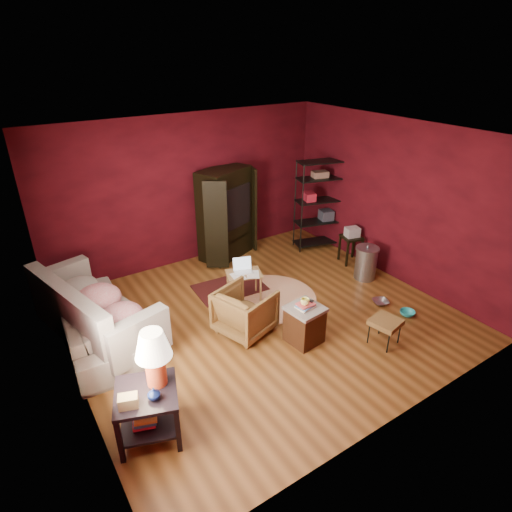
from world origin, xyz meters
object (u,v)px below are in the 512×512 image
at_px(wire_shelving, 319,201).
at_px(hamper, 304,324).
at_px(sofa, 95,317).
at_px(side_table, 150,376).
at_px(tv_armoire, 226,213).
at_px(laptop_desk, 244,275).
at_px(armchair, 245,309).

bearing_deg(wire_shelving, hamper, -117.88).
distance_m(sofa, side_table, 1.97).
bearing_deg(tv_armoire, side_table, -151.33).
bearing_deg(hamper, wire_shelving, 46.49).
distance_m(laptop_desk, tv_armoire, 1.73).
height_order(armchair, wire_shelving, wire_shelving).
relative_size(armchair, hamper, 1.16).
relative_size(hamper, wire_shelving, 0.36).
bearing_deg(armchair, laptop_desk, -48.67).
height_order(laptop_desk, wire_shelving, wire_shelving).
bearing_deg(laptop_desk, hamper, -66.02).
distance_m(armchair, hamper, 0.89).
bearing_deg(armchair, tv_armoire, -41.75).
height_order(sofa, tv_armoire, tv_armoire).
bearing_deg(armchair, sofa, 45.87).
bearing_deg(hamper, side_table, -171.99).
bearing_deg(laptop_desk, wire_shelving, 40.87).
bearing_deg(laptop_desk, side_table, -122.00).
xyz_separation_m(side_table, hamper, (2.37, 0.33, -0.47)).
xyz_separation_m(laptop_desk, tv_armoire, (0.57, 1.56, 0.49)).
bearing_deg(tv_armoire, wire_shelving, -40.65).
bearing_deg(tv_armoire, sofa, -175.62).
xyz_separation_m(armchair, laptop_desk, (0.47, 0.78, 0.06)).
height_order(armchair, laptop_desk, armchair).
xyz_separation_m(sofa, side_table, (0.12, -1.94, 0.34)).
xyz_separation_m(sofa, tv_armoire, (2.94, 1.40, 0.50)).
height_order(sofa, armchair, sofa).
height_order(tv_armoire, wire_shelving, wire_shelving).
bearing_deg(laptop_desk, armchair, -101.14).
distance_m(side_table, tv_armoire, 4.38).
height_order(side_table, hamper, side_table).
relative_size(side_table, hamper, 1.95).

